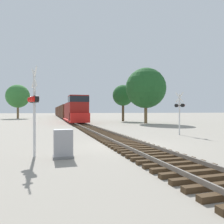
# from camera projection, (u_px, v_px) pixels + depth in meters

# --- Properties ---
(ground_plane) EXTENTS (400.00, 400.00, 0.00)m
(ground_plane) POSITION_uv_depth(u_px,v_px,m) (127.00, 146.00, 13.05)
(ground_plane) COLOR gray
(rail_track_bed) EXTENTS (2.60, 160.00, 0.31)m
(rail_track_bed) POSITION_uv_depth(u_px,v_px,m) (127.00, 143.00, 13.05)
(rail_track_bed) COLOR #42301E
(rail_track_bed) RESTS_ON ground
(freight_train) EXTENTS (2.96, 73.96, 4.51)m
(freight_train) POSITION_uv_depth(u_px,v_px,m) (64.00, 111.00, 66.54)
(freight_train) COLOR maroon
(freight_train) RESTS_ON ground
(crossing_signal_near) EXTENTS (0.56, 1.01, 4.08)m
(crossing_signal_near) POSITION_uv_depth(u_px,v_px,m) (34.00, 103.00, 9.85)
(crossing_signal_near) COLOR silver
(crossing_signal_near) RESTS_ON ground
(crossing_signal_far) EXTENTS (0.52, 1.01, 3.72)m
(crossing_signal_far) POSITION_uv_depth(u_px,v_px,m) (180.00, 108.00, 18.84)
(crossing_signal_far) COLOR silver
(crossing_signal_far) RESTS_ON ground
(relay_cabinet) EXTENTS (0.90, 0.59, 1.27)m
(relay_cabinet) POSITION_uv_depth(u_px,v_px,m) (63.00, 144.00, 9.55)
(relay_cabinet) COLOR slate
(relay_cabinet) RESTS_ON ground
(tree_far_right) EXTENTS (6.72, 6.72, 9.26)m
(tree_far_right) POSITION_uv_depth(u_px,v_px,m) (146.00, 88.00, 36.41)
(tree_far_right) COLOR brown
(tree_far_right) RESTS_ON ground
(tree_mid_background) EXTENTS (4.22, 4.22, 7.34)m
(tree_mid_background) POSITION_uv_depth(u_px,v_px,m) (123.00, 96.00, 44.10)
(tree_mid_background) COLOR #473521
(tree_mid_background) RESTS_ON ground
(tree_deep_background) EXTENTS (6.34, 6.34, 9.30)m
(tree_deep_background) POSITION_uv_depth(u_px,v_px,m) (18.00, 96.00, 59.78)
(tree_deep_background) COLOR brown
(tree_deep_background) RESTS_ON ground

